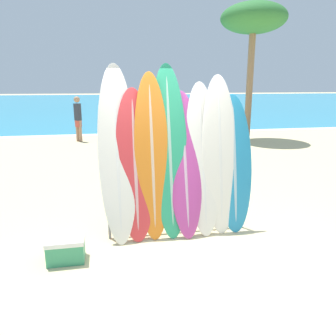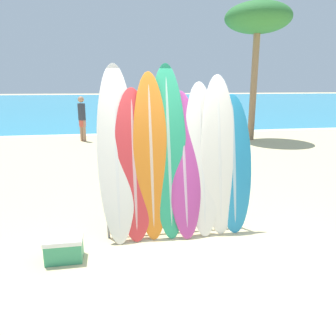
{
  "view_description": "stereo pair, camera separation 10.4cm",
  "coord_description": "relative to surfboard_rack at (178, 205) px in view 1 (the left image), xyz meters",
  "views": [
    {
      "loc": [
        -1.05,
        -4.18,
        2.27
      ],
      "look_at": [
        0.02,
        1.25,
        0.85
      ],
      "focal_mm": 35.0,
      "sensor_mm": 36.0,
      "label": 1
    },
    {
      "loc": [
        -0.95,
        -4.2,
        2.27
      ],
      "look_at": [
        0.02,
        1.25,
        0.85
      ],
      "focal_mm": 35.0,
      "sensor_mm": 36.0,
      "label": 2
    }
  ],
  "objects": [
    {
      "name": "ground_plane",
      "position": [
        -0.02,
        -0.45,
        -0.45
      ],
      "size": [
        160.0,
        160.0,
        0.0
      ],
      "primitive_type": "plane",
      "color": "beige"
    },
    {
      "name": "ocean_water",
      "position": [
        -0.02,
        39.96,
        -0.45
      ],
      "size": [
        120.0,
        60.0,
        0.01
      ],
      "color": "teal",
      "rests_on": "ground_plane"
    },
    {
      "name": "surfboard_rack",
      "position": [
        0.0,
        0.0,
        0.0
      ],
      "size": [
        2.15,
        0.04,
        0.83
      ],
      "color": "slate",
      "rests_on": "ground_plane"
    },
    {
      "name": "surfboard_slot_0",
      "position": [
        -0.89,
        0.11,
        0.84
      ],
      "size": [
        0.56,
        0.82,
        2.59
      ],
      "color": "silver",
      "rests_on": "ground_plane"
    },
    {
      "name": "surfboard_slot_1",
      "position": [
        -0.64,
        0.05,
        0.66
      ],
      "size": [
        0.58,
        0.61,
        2.23
      ],
      "color": "red",
      "rests_on": "ground_plane"
    },
    {
      "name": "surfboard_slot_2",
      "position": [
        -0.39,
        0.05,
        0.78
      ],
      "size": [
        0.52,
        0.58,
        2.46
      ],
      "color": "orange",
      "rests_on": "ground_plane"
    },
    {
      "name": "surfboard_slot_3",
      "position": [
        -0.12,
        0.08,
        0.84
      ],
      "size": [
        0.55,
        0.68,
        2.59
      ],
      "color": "#289E70",
      "rests_on": "ground_plane"
    },
    {
      "name": "surfboard_slot_4",
      "position": [
        0.11,
        0.04,
        0.64
      ],
      "size": [
        0.53,
        0.72,
        2.19
      ],
      "color": "#B23D8E",
      "rests_on": "ground_plane"
    },
    {
      "name": "surfboard_slot_5",
      "position": [
        0.4,
        0.06,
        0.71
      ],
      "size": [
        0.54,
        0.65,
        2.32
      ],
      "color": "silver",
      "rests_on": "ground_plane"
    },
    {
      "name": "surfboard_slot_6",
      "position": [
        0.66,
        0.04,
        0.76
      ],
      "size": [
        0.57,
        0.53,
        2.42
      ],
      "color": "silver",
      "rests_on": "ground_plane"
    },
    {
      "name": "surfboard_slot_7",
      "position": [
        0.9,
        0.02,
        0.62
      ],
      "size": [
        0.59,
        0.49,
        2.13
      ],
      "color": "teal",
      "rests_on": "ground_plane"
    },
    {
      "name": "person_near_water",
      "position": [
        -2.06,
        9.03,
        0.53
      ],
      "size": [
        0.3,
        0.3,
        1.8
      ],
      "rotation": [
        0.0,
        0.0,
        2.32
      ],
      "color": "#A87A5B",
      "rests_on": "ground_plane"
    },
    {
      "name": "person_mid_beach",
      "position": [
        -0.26,
        3.65,
        0.51
      ],
      "size": [
        0.28,
        0.3,
        1.76
      ],
      "rotation": [
        0.0,
        0.0,
        5.33
      ],
      "color": "#846047",
      "rests_on": "ground_plane"
    },
    {
      "name": "palm_tree",
      "position": [
        4.84,
        8.19,
        4.2
      ],
      "size": [
        2.57,
        2.57,
        5.33
      ],
      "color": "#896B4C",
      "rests_on": "ground_plane"
    },
    {
      "name": "cooler_box",
      "position": [
        -1.64,
        -0.55,
        -0.29
      ],
      "size": [
        0.49,
        0.34,
        0.32
      ],
      "color": "#389366",
      "rests_on": "ground_plane"
    }
  ]
}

